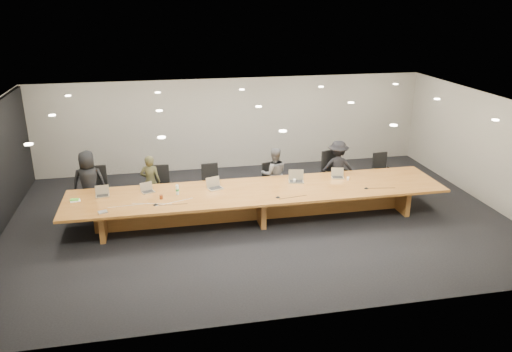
{
  "coord_description": "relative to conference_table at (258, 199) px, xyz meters",
  "views": [
    {
      "loc": [
        -2.24,
        -10.84,
        5.12
      ],
      "look_at": [
        0.0,
        0.3,
        1.0
      ],
      "focal_mm": 35.0,
      "sensor_mm": 36.0,
      "label": 1
    }
  ],
  "objects": [
    {
      "name": "ground",
      "position": [
        0.0,
        0.0,
        -0.52
      ],
      "size": [
        12.0,
        12.0,
        0.0
      ],
      "primitive_type": "plane",
      "color": "black",
      "rests_on": "ground"
    },
    {
      "name": "back_wall",
      "position": [
        0.0,
        4.0,
        0.88
      ],
      "size": [
        12.0,
        0.02,
        2.8
      ],
      "primitive_type": "cube",
      "color": "#B5AFA4",
      "rests_on": "ground"
    },
    {
      "name": "conference_table",
      "position": [
        0.0,
        0.0,
        0.0
      ],
      "size": [
        9.0,
        1.8,
        0.75
      ],
      "color": "#91551F",
      "rests_on": "ground"
    },
    {
      "name": "chair_far_left",
      "position": [
        -3.82,
        1.18,
        0.07
      ],
      "size": [
        0.64,
        0.64,
        1.18
      ],
      "primitive_type": null,
      "rotation": [
        0.0,
        0.0,
        0.06
      ],
      "color": "black",
      "rests_on": "ground"
    },
    {
      "name": "chair_left",
      "position": [
        -2.29,
        1.3,
        0.01
      ],
      "size": [
        0.59,
        0.59,
        1.06
      ],
      "primitive_type": null,
      "rotation": [
        0.0,
        0.0,
        -0.09
      ],
      "color": "black",
      "rests_on": "ground"
    },
    {
      "name": "chair_mid_left",
      "position": [
        -0.99,
        1.25,
        -0.01
      ],
      "size": [
        0.57,
        0.57,
        1.03
      ],
      "primitive_type": null,
      "rotation": [
        0.0,
        0.0,
        0.09
      ],
      "color": "black",
      "rests_on": "ground"
    },
    {
      "name": "chair_mid_right",
      "position": [
        0.62,
        1.17,
        -0.02
      ],
      "size": [
        0.64,
        0.64,
        0.99
      ],
      "primitive_type": null,
      "rotation": [
        0.0,
        0.0,
        0.31
      ],
      "color": "black",
      "rests_on": "ground"
    },
    {
      "name": "chair_right",
      "position": [
        2.34,
        1.21,
        0.08
      ],
      "size": [
        0.74,
        0.74,
        1.2
      ],
      "primitive_type": null,
      "rotation": [
        0.0,
        0.0,
        0.25
      ],
      "color": "black",
      "rests_on": "ground"
    },
    {
      "name": "chair_far_right",
      "position": [
        3.79,
        1.28,
        -0.0
      ],
      "size": [
        0.58,
        0.58,
        1.03
      ],
      "primitive_type": null,
      "rotation": [
        0.0,
        0.0,
        0.12
      ],
      "color": "black",
      "rests_on": "ground"
    },
    {
      "name": "person_a",
      "position": [
        -4.0,
        1.17,
        0.29
      ],
      "size": [
        0.79,
        0.52,
        1.61
      ],
      "primitive_type": "imported",
      "rotation": [
        0.0,
        0.0,
        3.15
      ],
      "color": "black",
      "rests_on": "ground"
    },
    {
      "name": "person_b",
      "position": [
        -2.53,
        1.23,
        0.17
      ],
      "size": [
        0.56,
        0.42,
        1.39
      ],
      "primitive_type": "imported",
      "rotation": [
        0.0,
        0.0,
        2.95
      ],
      "color": "#34321C",
      "rests_on": "ground"
    },
    {
      "name": "person_c",
      "position": [
        0.66,
        1.13,
        0.19
      ],
      "size": [
        0.74,
        0.6,
        1.42
      ],
      "primitive_type": "imported",
      "rotation": [
        0.0,
        0.0,
        3.05
      ],
      "color": "#545456",
      "rests_on": "ground"
    },
    {
      "name": "person_d",
      "position": [
        2.43,
        1.2,
        0.23
      ],
      "size": [
        1.07,
        0.78,
        1.5
      ],
      "primitive_type": "imported",
      "rotation": [
        0.0,
        0.0,
        2.89
      ],
      "color": "black",
      "rests_on": "ground"
    },
    {
      "name": "laptop_a",
      "position": [
        -3.62,
        0.33,
        0.35
      ],
      "size": [
        0.32,
        0.25,
        0.24
      ],
      "primitive_type": null,
      "rotation": [
        0.0,
        0.0,
        0.09
      ],
      "color": "#BCAD8F",
      "rests_on": "conference_table"
    },
    {
      "name": "laptop_b",
      "position": [
        -2.58,
        0.38,
        0.34
      ],
      "size": [
        0.35,
        0.3,
        0.23
      ],
      "primitive_type": null,
      "rotation": [
        0.0,
        0.0,
        0.36
      ],
      "color": "tan",
      "rests_on": "conference_table"
    },
    {
      "name": "laptop_c",
      "position": [
        -1.0,
        0.29,
        0.37
      ],
      "size": [
        0.41,
        0.35,
        0.27
      ],
      "primitive_type": null,
      "rotation": [
        0.0,
        0.0,
        0.33
      ],
      "color": "#BEB091",
      "rests_on": "conference_table"
    },
    {
      "name": "laptop_d",
      "position": [
        1.03,
        0.35,
        0.38
      ],
      "size": [
        0.42,
        0.34,
        0.29
      ],
      "primitive_type": null,
      "rotation": [
        0.0,
        0.0,
        -0.21
      ],
      "color": "tan",
      "rests_on": "conference_table"
    },
    {
      "name": "laptop_e",
      "position": [
        2.15,
        0.43,
        0.35
      ],
      "size": [
        0.36,
        0.29,
        0.25
      ],
      "primitive_type": null,
      "rotation": [
        0.0,
        0.0,
        -0.24
      ],
      "color": "#BBAF8E",
      "rests_on": "conference_table"
    },
    {
      "name": "water_bottle",
      "position": [
        -1.91,
        0.09,
        0.35
      ],
      "size": [
        0.09,
        0.09,
        0.23
      ],
      "primitive_type": "cylinder",
      "rotation": [
        0.0,
        0.0,
        -0.27
      ],
      "color": "silver",
      "rests_on": "conference_table"
    },
    {
      "name": "amber_mug",
      "position": [
        -2.29,
        -0.1,
        0.28
      ],
      "size": [
        0.08,
        0.08,
        0.1
      ],
      "primitive_type": "cylinder",
      "rotation": [
        0.0,
        0.0,
        0.03
      ],
      "color": "brown",
      "rests_on": "conference_table"
    },
    {
      "name": "paper_cup_near",
      "position": [
        0.98,
        0.32,
        0.27
      ],
      "size": [
        0.1,
        0.1,
        0.09
      ],
      "primitive_type": "cone",
      "rotation": [
        0.0,
        0.0,
        -0.35
      ],
      "color": "white",
      "rests_on": "conference_table"
    },
    {
      "name": "paper_cup_far",
      "position": [
        2.35,
        0.23,
        0.27
      ],
      "size": [
        0.09,
        0.09,
        0.08
      ],
      "primitive_type": "cone",
      "rotation": [
        0.0,
        0.0,
        0.37
      ],
      "color": "silver",
      "rests_on": "conference_table"
    },
    {
      "name": "notepad",
      "position": [
        -4.2,
        0.16,
        0.24
      ],
      "size": [
        0.26,
        0.22,
        0.01
      ],
      "primitive_type": "cube",
      "rotation": [
        0.0,
        0.0,
        0.22
      ],
      "color": "white",
      "rests_on": "conference_table"
    },
    {
      "name": "lime_gadget",
      "position": [
        -4.22,
        0.17,
        0.26
      ],
      "size": [
        0.19,
        0.12,
        0.03
      ],
      "primitive_type": "cube",
      "rotation": [
        0.0,
        0.0,
        -0.09
      ],
      "color": "#54BD32",
      "rests_on": "notepad"
    },
    {
      "name": "av_box",
      "position": [
        -3.53,
        -0.63,
        0.24
      ],
      "size": [
        0.22,
        0.19,
        0.03
      ],
      "primitive_type": "cube",
      "rotation": [
        0.0,
        0.0,
        0.3
      ],
      "color": "#A3A2A7",
      "rests_on": "conference_table"
    },
    {
      "name": "mic_left",
      "position": [
        -2.42,
        -0.44,
        0.24
      ],
      "size": [
        0.15,
        0.15,
        0.03
      ],
      "primitive_type": "cone",
      "rotation": [
        0.0,
        0.0,
        0.29
      ],
      "color": "black",
      "rests_on": "conference_table"
    },
    {
      "name": "mic_center",
      "position": [
        0.34,
        -0.55,
        0.24
      ],
      "size": [
        0.14,
        0.14,
        0.03
      ],
      "primitive_type": "cone",
      "rotation": [
        0.0,
        0.0,
        -0.39
      ],
      "color": "black",
      "rests_on": "conference_table"
    },
    {
      "name": "mic_right",
      "position": [
        2.56,
        -0.41,
        0.24
      ],
      "size": [
        0.13,
        0.13,
        0.03
      ],
      "primitive_type": "cone",
      "rotation": [
        0.0,
        0.0,
        -0.21
      ],
      "color": "black",
      "rests_on": "conference_table"
    }
  ]
}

